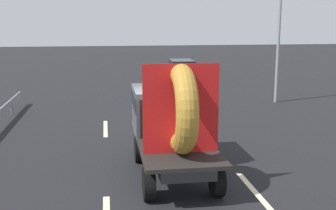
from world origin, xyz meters
The scene contains 7 objects.
ground_plane centered at (0.00, 0.00, 0.00)m, with size 120.00×120.00×0.00m, color black.
flatbed_truck centered at (-0.16, 0.03, 1.59)m, with size 2.02×4.74×3.28m.
distant_sedan centered at (3.61, 19.34, 0.74)m, with size 1.82×4.24×1.38m.
traffic_light centered at (6.94, 9.50, 4.38)m, with size 0.42×0.36×6.85m.
lane_dash_left_far centered at (-2.04, 5.15, 0.00)m, with size 2.62×0.16×0.01m, color beige.
lane_dash_right_near centered at (1.72, -1.91, 0.00)m, with size 2.65×0.16×0.01m, color beige.
lane_dash_right_far centered at (1.72, 5.45, 0.00)m, with size 2.49×0.16×0.01m, color beige.
Camera 1 is at (-1.97, -11.69, 4.33)m, focal length 45.54 mm.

